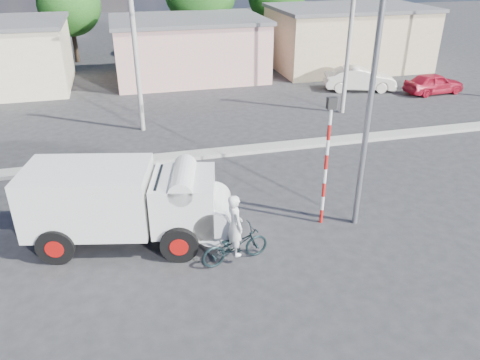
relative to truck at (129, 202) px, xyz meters
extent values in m
plane|color=#28282A|center=(3.01, -1.98, -1.41)|extent=(120.00, 120.00, 0.00)
cube|color=#99968E|center=(3.01, 6.02, -1.33)|extent=(40.00, 0.80, 0.16)
cylinder|color=black|center=(-2.19, -0.60, -0.84)|extent=(1.17, 0.57, 1.13)
cylinder|color=red|center=(-2.19, -0.60, -0.84)|extent=(0.62, 0.48, 0.55)
cylinder|color=black|center=(-1.71, 1.50, -0.84)|extent=(1.17, 0.57, 1.13)
cylinder|color=red|center=(-1.71, 1.50, -0.84)|extent=(0.62, 0.48, 0.55)
cylinder|color=black|center=(1.31, -1.40, -0.84)|extent=(1.17, 0.57, 1.13)
cylinder|color=red|center=(1.31, -1.40, -0.84)|extent=(0.62, 0.48, 0.55)
cylinder|color=black|center=(1.78, 0.70, -0.84)|extent=(1.17, 0.57, 1.13)
cylinder|color=red|center=(1.78, 0.70, -0.84)|extent=(0.62, 0.48, 0.55)
cube|color=black|center=(-0.25, 0.06, -0.76)|extent=(4.89, 2.35, 0.18)
cube|color=silver|center=(-1.15, 0.26, 0.18)|extent=(4.10, 3.02, 1.90)
cube|color=silver|center=(1.64, -0.38, 0.03)|extent=(2.27, 2.46, 1.59)
cylinder|color=silver|center=(2.49, -0.57, -0.43)|extent=(1.57, 2.30, 1.13)
cylinder|color=silver|center=(1.64, -0.38, 0.75)|extent=(1.17, 2.21, 0.72)
cube|color=silver|center=(2.89, -0.66, -0.84)|extent=(0.63, 2.18, 0.29)
cube|color=black|center=(0.95, -0.22, 0.49)|extent=(0.47, 1.72, 0.72)
imported|color=black|center=(2.87, -1.86, -0.86)|extent=(2.18, 1.10, 1.09)
imported|color=white|center=(2.87, -1.86, -0.45)|extent=(0.58, 0.77, 1.91)
imported|color=silver|center=(15.01, 13.87, -0.67)|extent=(4.72, 2.74, 1.47)
imported|color=#B6162E|center=(19.20, 12.06, -0.76)|extent=(3.88, 1.78, 1.29)
cylinder|color=red|center=(6.21, -0.48, -1.16)|extent=(0.11, 0.11, 0.50)
cylinder|color=white|center=(6.21, -0.48, -0.66)|extent=(0.11, 0.11, 0.50)
cylinder|color=red|center=(6.21, -0.48, -0.16)|extent=(0.11, 0.11, 0.50)
cylinder|color=white|center=(6.21, -0.48, 0.34)|extent=(0.11, 0.11, 0.50)
cylinder|color=red|center=(6.21, -0.48, 0.84)|extent=(0.11, 0.11, 0.50)
cylinder|color=white|center=(6.21, -0.48, 1.34)|extent=(0.11, 0.11, 0.50)
cylinder|color=red|center=(6.21, -0.48, 1.84)|extent=(0.11, 0.11, 0.50)
cylinder|color=white|center=(6.21, -0.48, 2.34)|extent=(0.11, 0.11, 0.50)
cube|color=black|center=(6.21, -0.48, 2.77)|extent=(0.28, 0.18, 0.36)
cylinder|color=slate|center=(7.31, -0.78, 3.09)|extent=(0.18, 0.18, 9.00)
cube|color=#DDA298|center=(5.01, 20.02, 0.49)|extent=(10.00, 7.00, 3.80)
cube|color=#59595B|center=(5.01, 20.02, 2.51)|extent=(10.30, 7.30, 0.24)
cube|color=tan|center=(17.01, 20.02, 0.69)|extent=(11.00, 7.00, 4.20)
cube|color=#59595B|center=(17.01, 20.02, 2.91)|extent=(11.30, 7.30, 0.24)
cylinder|color=#38281E|center=(-2.99, 27.02, 0.33)|extent=(0.36, 0.36, 3.47)
sphere|color=#2B6E21|center=(-2.99, 27.02, 2.93)|extent=(4.71, 4.71, 4.71)
cylinder|color=#38281E|center=(7.01, 26.02, 0.69)|extent=(0.36, 0.36, 4.20)
cylinder|color=#38281E|center=(14.01, 28.02, 0.41)|extent=(0.36, 0.36, 3.64)
cylinder|color=#99968E|center=(1.01, 10.02, 2.59)|extent=(0.24, 0.24, 8.00)
cylinder|color=#99968E|center=(12.01, 10.02, 2.59)|extent=(0.24, 0.24, 8.00)
camera|label=1|loc=(0.17, -12.88, 7.01)|focal=35.00mm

